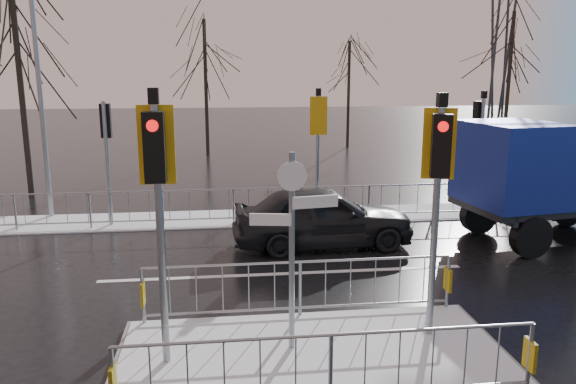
{
  "coord_description": "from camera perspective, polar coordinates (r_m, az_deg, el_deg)",
  "views": [
    {
      "loc": [
        -1.32,
        -7.78,
        4.38
      ],
      "look_at": [
        0.1,
        3.98,
        1.8
      ],
      "focal_mm": 35.0,
      "sensor_mm": 36.0,
      "label": 1
    }
  ],
  "objects": [
    {
      "name": "ground",
      "position": [
        9.02,
        2.51,
        -16.77
      ],
      "size": [
        120.0,
        120.0,
        0.0
      ],
      "primitive_type": "plane",
      "color": "black",
      "rests_on": "ground"
    },
    {
      "name": "snow_verge",
      "position": [
        17.0,
        -2.21,
        -2.58
      ],
      "size": [
        30.0,
        2.0,
        0.04
      ],
      "primitive_type": "cube",
      "color": "white",
      "rests_on": "ground"
    },
    {
      "name": "lane_markings",
      "position": [
        8.74,
        2.89,
        -17.8
      ],
      "size": [
        8.0,
        11.38,
        0.01
      ],
      "color": "silver",
      "rests_on": "ground"
    },
    {
      "name": "traffic_island",
      "position": [
        8.85,
        2.45,
        -14.53
      ],
      "size": [
        6.0,
        3.04,
        4.15
      ],
      "color": "slate",
      "rests_on": "ground"
    },
    {
      "name": "far_kerb_fixtures",
      "position": [
        16.3,
        -1.06,
        0.39
      ],
      "size": [
        18.0,
        0.65,
        3.83
      ],
      "color": "gray",
      "rests_on": "ground"
    },
    {
      "name": "car_far_lane",
      "position": [
        14.17,
        3.54,
        -2.5
      ],
      "size": [
        4.58,
        1.99,
        1.54
      ],
      "primitive_type": "imported",
      "rotation": [
        0.0,
        0.0,
        1.61
      ],
      "color": "black",
      "rests_on": "ground"
    },
    {
      "name": "flatbed_truck",
      "position": [
        15.75,
        24.46,
        1.23
      ],
      "size": [
        7.01,
        3.37,
        3.12
      ],
      "color": "black",
      "rests_on": "ground"
    },
    {
      "name": "tree_near_b",
      "position": [
        21.36,
        -25.84,
        13.16
      ],
      "size": [
        4.0,
        4.0,
        7.55
      ],
      "color": "black",
      "rests_on": "ground"
    },
    {
      "name": "tree_far_a",
      "position": [
        29.79,
        -8.42,
        13.03
      ],
      "size": [
        3.75,
        3.75,
        7.08
      ],
      "color": "black",
      "rests_on": "ground"
    },
    {
      "name": "tree_far_b",
      "position": [
        32.61,
        6.21,
        11.88
      ],
      "size": [
        3.25,
        3.25,
        6.14
      ],
      "color": "black",
      "rests_on": "ground"
    },
    {
      "name": "tree_far_c",
      "position": [
        32.61,
        21.7,
        12.8
      ],
      "size": [
        4.0,
        4.0,
        7.55
      ],
      "color": "black",
      "rests_on": "ground"
    },
    {
      "name": "street_lamp_left",
      "position": [
        18.02,
        -23.89,
        11.63
      ],
      "size": [
        1.25,
        0.18,
        8.2
      ],
      "color": "gray",
      "rests_on": "ground"
    }
  ]
}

